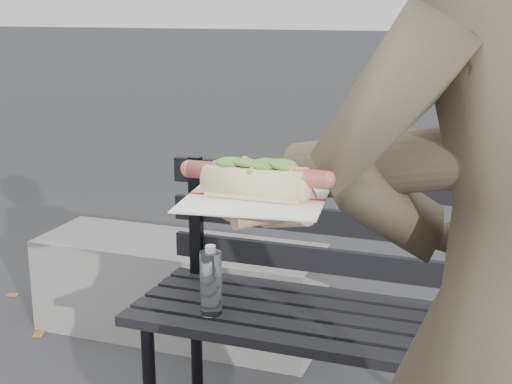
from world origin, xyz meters
TOP-DOWN VIEW (x-y plane):
  - park_bench at (-0.05, 0.97)m, footprint 1.50×0.44m
  - concrete_block at (-1.01, 1.56)m, footprint 1.20×0.40m
  - held_hotdog at (0.11, -0.01)m, footprint 0.61×0.32m

SIDE VIEW (x-z plane):
  - concrete_block at x=-1.01m, z-range 0.00..0.40m
  - park_bench at x=-0.05m, z-range 0.08..0.96m
  - held_hotdog at x=0.11m, z-range 1.04..1.24m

